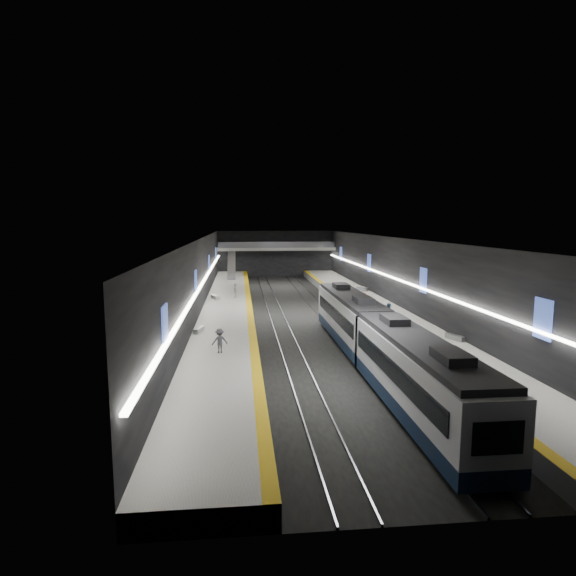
{
  "coord_description": "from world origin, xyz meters",
  "views": [
    {
      "loc": [
        -6.18,
        -48.75,
        9.7
      ],
      "look_at": [
        -0.83,
        4.7,
        2.2
      ],
      "focal_mm": 30.0,
      "sensor_mm": 36.0,
      "label": 1
    }
  ],
  "objects": [
    {
      "name": "platform_left",
      "position": [
        -7.5,
        0.0,
        0.5
      ],
      "size": [
        5.0,
        70.0,
        1.0
      ],
      "primitive_type": "cube",
      "color": "slate",
      "rests_on": "ground"
    },
    {
      "name": "ad_posters",
      "position": [
        -0.0,
        1.0,
        4.5
      ],
      "size": [
        19.94,
        53.5,
        2.2
      ],
      "color": "#415CC3",
      "rests_on": "wall_left"
    },
    {
      "name": "wall_back",
      "position": [
        0.0,
        35.0,
        4.0
      ],
      "size": [
        20.0,
        0.04,
        8.0
      ],
      "primitive_type": "cube",
      "color": "black",
      "rests_on": "ground"
    },
    {
      "name": "platform_right",
      "position": [
        7.5,
        0.0,
        0.5
      ],
      "size": [
        5.0,
        70.0,
        1.0
      ],
      "primitive_type": "cube",
      "color": "slate",
      "rests_on": "ground"
    },
    {
      "name": "ceiling",
      "position": [
        0.0,
        0.0,
        8.0
      ],
      "size": [
        20.0,
        70.0,
        0.04
      ],
      "primitive_type": "cube",
      "rotation": [
        3.14,
        0.0,
        0.0
      ],
      "color": "beige",
      "rests_on": "wall_left"
    },
    {
      "name": "passenger_right_b",
      "position": [
        6.26,
        -10.0,
        1.92
      ],
      "size": [
        1.13,
        1.12,
        1.84
      ],
      "primitive_type": "imported",
      "rotation": [
        0.0,
        0.0,
        0.74
      ],
      "color": "#476B9A",
      "rests_on": "platform_right"
    },
    {
      "name": "bench_left_near",
      "position": [
        -9.5,
        -11.28,
        1.2
      ],
      "size": [
        0.79,
        1.67,
        0.39
      ],
      "primitive_type": "cube",
      "rotation": [
        0.0,
        0.0,
        -0.22
      ],
      "color": "#99999E",
      "rests_on": "platform_left"
    },
    {
      "name": "bench_right_far",
      "position": [
        9.1,
        9.98,
        1.24
      ],
      "size": [
        1.05,
        2.03,
        0.48
      ],
      "primitive_type": "cube",
      "rotation": [
        0.0,
        0.0,
        0.27
      ],
      "color": "#99999E",
      "rests_on": "platform_right"
    },
    {
      "name": "passenger_right_a",
      "position": [
        6.38,
        -1.87,
        1.77
      ],
      "size": [
        0.38,
        0.57,
        1.53
      ],
      "primitive_type": "imported",
      "rotation": [
        0.0,
        0.0,
        1.59
      ],
      "color": "#D36F4E",
      "rests_on": "platform_right"
    },
    {
      "name": "tactile_strip_right",
      "position": [
        5.3,
        0.0,
        1.02
      ],
      "size": [
        0.6,
        70.0,
        0.02
      ],
      "primitive_type": "cube",
      "color": "#E3B00B",
      "rests_on": "platform_right"
    },
    {
      "name": "train",
      "position": [
        2.5,
        -19.24,
        2.2
      ],
      "size": [
        2.69,
        29.57,
        3.6
      ],
      "color": "#0F1E37",
      "rests_on": "ground"
    },
    {
      "name": "cove_light_right",
      "position": [
        9.8,
        0.0,
        3.8
      ],
      "size": [
        0.25,
        68.6,
        0.12
      ],
      "primitive_type": "cube",
      "color": "white",
      "rests_on": "wall_right"
    },
    {
      "name": "wall_left",
      "position": [
        -10.0,
        0.0,
        4.0
      ],
      "size": [
        0.04,
        70.0,
        8.0
      ],
      "primitive_type": "cube",
      "color": "black",
      "rests_on": "ground"
    },
    {
      "name": "cove_light_left",
      "position": [
        -9.8,
        0.0,
        3.8
      ],
      "size": [
        0.25,
        68.6,
        0.12
      ],
      "primitive_type": "cube",
      "color": "white",
      "rests_on": "wall_left"
    },
    {
      "name": "tactile_strip_left",
      "position": [
        -5.3,
        0.0,
        1.02
      ],
      "size": [
        0.6,
        70.0,
        0.02
      ],
      "primitive_type": "cube",
      "color": "#E3B00B",
      "rests_on": "platform_left"
    },
    {
      "name": "mezzanine_bridge",
      "position": [
        0.0,
        32.93,
        5.04
      ],
      "size": [
        20.0,
        3.0,
        1.5
      ],
      "color": "gray",
      "rests_on": "wall_left"
    },
    {
      "name": "passenger_left_a",
      "position": [
        -6.76,
        5.69,
        1.82
      ],
      "size": [
        0.58,
        1.02,
        1.64
      ],
      "primitive_type": "imported",
      "rotation": [
        0.0,
        0.0,
        -1.37
      ],
      "color": "beige",
      "rests_on": "platform_left"
    },
    {
      "name": "wall_front",
      "position": [
        0.0,
        -35.0,
        4.0
      ],
      "size": [
        20.0,
        0.04,
        8.0
      ],
      "primitive_type": "cube",
      "color": "black",
      "rests_on": "ground"
    },
    {
      "name": "rails",
      "position": [
        -0.0,
        0.0,
        0.06
      ],
      "size": [
        6.52,
        70.0,
        0.12
      ],
      "color": "gray",
      "rests_on": "ground"
    },
    {
      "name": "tile_surface_right",
      "position": [
        7.5,
        0.0,
        1.01
      ],
      "size": [
        5.0,
        70.0,
        0.02
      ],
      "primitive_type": "cube",
      "color": "#9B9B96",
      "rests_on": "platform_right"
    },
    {
      "name": "wall_right",
      "position": [
        10.0,
        0.0,
        4.0
      ],
      "size": [
        0.04,
        70.0,
        8.0
      ],
      "primitive_type": "cube",
      "color": "black",
      "rests_on": "ground"
    },
    {
      "name": "bench_right_near",
      "position": [
        9.5,
        -15.64,
        1.19
      ],
      "size": [
        0.99,
        1.64,
        0.39
      ],
      "primitive_type": "cube",
      "rotation": [
        0.0,
        0.0,
        0.37
      ],
      "color": "#99999E",
      "rests_on": "platform_right"
    },
    {
      "name": "tile_surface_left",
      "position": [
        -7.5,
        0.0,
        1.01
      ],
      "size": [
        5.0,
        70.0,
        0.02
      ],
      "primitive_type": "cube",
      "color": "#9B9B96",
      "rests_on": "platform_left"
    },
    {
      "name": "passenger_left_b",
      "position": [
        -7.6,
        -17.45,
        1.82
      ],
      "size": [
        1.17,
        0.84,
        1.63
      ],
      "primitive_type": "imported",
      "rotation": [
        0.0,
        0.0,
        3.38
      ],
      "color": "#3E3C44",
      "rests_on": "platform_left"
    },
    {
      "name": "escalator",
      "position": [
        -7.5,
        26.0,
        2.9
      ],
      "size": [
        1.2,
        7.5,
        3.92
      ],
      "primitive_type": "cube",
      "rotation": [
        0.44,
        0.0,
        0.0
      ],
      "color": "#99999E",
      "rests_on": "platform_left"
    },
    {
      "name": "ground",
      "position": [
        0.0,
        0.0,
        0.0
      ],
      "size": [
        70.0,
        70.0,
        0.0
      ],
      "primitive_type": "plane",
      "color": "black",
      "rests_on": "ground"
    },
    {
      "name": "bench_left_far",
      "position": [
        -8.98,
        4.98,
        1.22
      ],
      "size": [
        1.12,
        1.82,
        0.43
      ],
      "primitive_type": "cube",
      "rotation": [
        0.0,
        0.0,
        0.38
      ],
      "color": "#99999E",
      "rests_on": "platform_left"
    }
  ]
}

